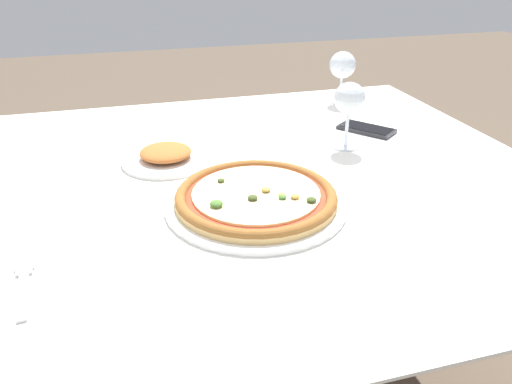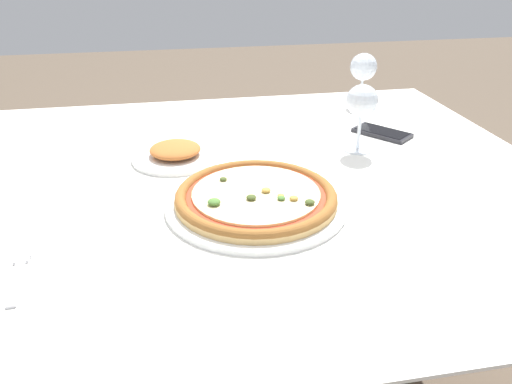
{
  "view_description": "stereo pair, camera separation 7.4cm",
  "coord_description": "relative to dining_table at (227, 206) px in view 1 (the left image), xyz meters",
  "views": [
    {
      "loc": [
        -0.2,
        -0.94,
        1.16
      ],
      "look_at": [
        0.03,
        -0.14,
        0.73
      ],
      "focal_mm": 35.0,
      "sensor_mm": 36.0,
      "label": 1
    },
    {
      "loc": [
        -0.12,
        -0.96,
        1.16
      ],
      "look_at": [
        0.03,
        -0.14,
        0.73
      ],
      "focal_mm": 35.0,
      "sensor_mm": 36.0,
      "label": 2
    }
  ],
  "objects": [
    {
      "name": "side_plate",
      "position": [
        -0.11,
        0.12,
        0.08
      ],
      "size": [
        0.2,
        0.2,
        0.04
      ],
      "color": "white",
      "rests_on": "dining_table"
    },
    {
      "name": "pizza_plate",
      "position": [
        0.03,
        -0.14,
        0.09
      ],
      "size": [
        0.35,
        0.35,
        0.04
      ],
      "color": "white",
      "rests_on": "dining_table"
    },
    {
      "name": "wine_glass_far_right",
      "position": [
        0.32,
        0.1,
        0.18
      ],
      "size": [
        0.07,
        0.07,
        0.16
      ],
      "color": "silver",
      "rests_on": "dining_table"
    },
    {
      "name": "cell_phone",
      "position": [
        0.42,
        0.18,
        0.07
      ],
      "size": [
        0.14,
        0.16,
        0.01
      ],
      "color": "#232328",
      "rests_on": "dining_table"
    },
    {
      "name": "fork",
      "position": [
        -0.37,
        -0.28,
        0.07
      ],
      "size": [
        0.04,
        0.17,
        0.0
      ],
      "color": "silver",
      "rests_on": "dining_table"
    },
    {
      "name": "wine_glass_far_left",
      "position": [
        0.46,
        0.45,
        0.18
      ],
      "size": [
        0.08,
        0.08,
        0.15
      ],
      "color": "silver",
      "rests_on": "dining_table"
    },
    {
      "name": "dining_table",
      "position": [
        0.0,
        0.0,
        0.0
      ],
      "size": [
        1.42,
        1.17,
        0.7
      ],
      "color": "brown",
      "rests_on": "ground_plane"
    }
  ]
}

